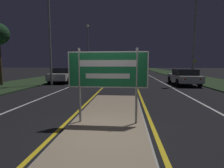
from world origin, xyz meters
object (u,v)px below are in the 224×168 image
(streetlight_left_near, at_px, (49,22))
(car_approaching_0, at_px, (64,75))
(car_approaching_1, at_px, (89,71))
(car_receding_1, at_px, (141,70))
(streetlight_right_near, at_px, (195,16))
(car_receding_0, at_px, (184,77))
(streetlight_left_far, at_px, (88,43))
(highway_sign, at_px, (108,72))
(car_approaching_2, at_px, (98,69))
(warning_sign, at_px, (194,66))

(streetlight_left_near, distance_m, car_approaching_0, 5.34)
(car_approaching_0, distance_m, car_approaching_1, 10.70)
(car_approaching_1, bearing_deg, car_receding_1, 7.11)
(streetlight_left_near, xyz_separation_m, car_approaching_0, (0.26, 2.46, -4.74))
(streetlight_right_near, height_order, car_receding_0, streetlight_right_near)
(streetlight_left_far, height_order, car_approaching_0, streetlight_left_far)
(streetlight_left_near, bearing_deg, streetlight_right_near, 8.10)
(car_approaching_0, bearing_deg, highway_sign, -64.22)
(car_approaching_1, bearing_deg, streetlight_right_near, -42.69)
(car_approaching_2, bearing_deg, car_receding_1, -44.95)
(car_receding_0, bearing_deg, warning_sign, 65.02)
(car_approaching_0, relative_size, car_approaching_1, 0.99)
(car_approaching_0, xyz_separation_m, car_approaching_1, (0.30, 10.69, -0.02))
(streetlight_left_near, distance_m, warning_sign, 18.93)
(streetlight_right_near, relative_size, car_receding_0, 2.20)
(streetlight_left_near, bearing_deg, car_receding_0, 6.13)
(car_receding_0, bearing_deg, highway_sign, -117.29)
(streetlight_left_near, distance_m, streetlight_left_far, 15.61)
(car_receding_1, distance_m, car_approaching_0, 14.61)
(streetlight_right_near, xyz_separation_m, warning_sign, (2.97, 7.82, -4.61))
(highway_sign, relative_size, warning_sign, 0.98)
(car_receding_0, relative_size, warning_sign, 1.85)
(streetlight_right_near, relative_size, car_approaching_1, 2.28)
(car_receding_1, distance_m, car_approaching_2, 12.30)
(car_approaching_1, xyz_separation_m, car_approaching_2, (-0.30, 9.74, -0.01))
(streetlight_left_near, height_order, streetlight_right_near, streetlight_right_near)
(streetlight_left_far, distance_m, car_approaching_1, 5.38)
(streetlight_right_near, xyz_separation_m, car_receding_0, (-0.92, -0.55, -5.41))
(highway_sign, bearing_deg, car_receding_1, 83.40)
(car_approaching_1, relative_size, warning_sign, 1.79)
(warning_sign, bearing_deg, streetlight_right_near, -110.83)
(car_receding_1, relative_size, warning_sign, 1.71)
(car_receding_1, bearing_deg, warning_sign, -33.65)
(car_approaching_1, relative_size, car_approaching_2, 1.04)
(car_approaching_1, height_order, car_approaching_2, car_approaching_2)
(streetlight_left_near, relative_size, streetlight_right_near, 0.85)
(warning_sign, bearing_deg, streetlight_left_near, -148.61)
(streetlight_right_near, distance_m, car_approaching_2, 25.12)
(streetlight_right_near, bearing_deg, car_receding_1, 107.36)
(streetlight_left_far, distance_m, streetlight_right_near, 18.94)
(car_receding_0, height_order, car_approaching_0, car_approaching_0)
(highway_sign, relative_size, streetlight_left_near, 0.28)
(streetlight_left_near, distance_m, car_receding_0, 12.89)
(streetlight_left_far, distance_m, car_approaching_2, 8.69)
(streetlight_right_near, distance_m, warning_sign, 9.55)
(streetlight_left_far, bearing_deg, streetlight_right_near, -46.73)
(streetlight_left_near, relative_size, car_approaching_2, 2.02)
(car_approaching_0, bearing_deg, car_approaching_2, 90.01)
(highway_sign, xyz_separation_m, warning_sign, (9.62, 19.45, -0.11))
(car_approaching_0, bearing_deg, car_receding_0, -5.77)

